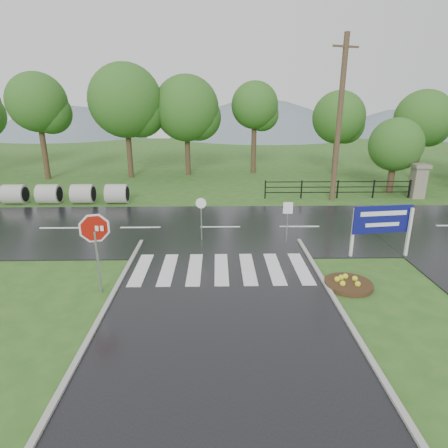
{
  "coord_description": "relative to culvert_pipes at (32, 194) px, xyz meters",
  "views": [
    {
      "loc": [
        -0.15,
        -7.83,
        5.99
      ],
      "look_at": [
        0.12,
        6.0,
        1.5
      ],
      "focal_mm": 30.0,
      "sensor_mm": 36.0,
      "label": 1
    }
  ],
  "objects": [
    {
      "name": "crosswalk",
      "position": [
        11.63,
        -10.0,
        -0.54
      ],
      "size": [
        6.5,
        2.8,
        0.02
      ],
      "color": "silver",
      "rests_on": "ground"
    },
    {
      "name": "hills",
      "position": [
        15.12,
        50.0,
        -16.14
      ],
      "size": [
        102.0,
        48.0,
        48.0
      ],
      "color": "slate",
      "rests_on": "ground"
    },
    {
      "name": "ground",
      "position": [
        11.63,
        -15.0,
        -0.6
      ],
      "size": [
        120.0,
        120.0,
        0.0
      ],
      "primitive_type": "plane",
      "color": "#2F5C1E",
      "rests_on": "ground"
    },
    {
      "name": "reg_sign_small",
      "position": [
        14.57,
        -7.19,
        0.76
      ],
      "size": [
        0.42,
        0.07,
        1.89
      ],
      "color": "#939399",
      "rests_on": "ground"
    },
    {
      "name": "main_road",
      "position": [
        11.63,
        -5.0,
        -0.6
      ],
      "size": [
        90.0,
        8.0,
        0.04
      ],
      "primitive_type": "cube",
      "color": "black",
      "rests_on": "ground"
    },
    {
      "name": "fence_west",
      "position": [
        19.38,
        1.0,
        0.12
      ],
      "size": [
        9.58,
        0.08,
        1.2
      ],
      "color": "black",
      "rests_on": "ground"
    },
    {
      "name": "utility_pole_east",
      "position": [
        18.91,
        0.5,
        4.39
      ],
      "size": [
        1.69,
        0.66,
        9.83
      ],
      "color": "#473523",
      "rests_on": "ground"
    },
    {
      "name": "stop_sign",
      "position": [
        7.62,
        -11.64,
        1.39
      ],
      "size": [
        1.23,
        0.4,
        2.88
      ],
      "color": "#939399",
      "rests_on": "ground"
    },
    {
      "name": "pillar_west",
      "position": [
        24.63,
        1.0,
        0.58
      ],
      "size": [
        1.0,
        1.0,
        2.24
      ],
      "color": "gray",
      "rests_on": "ground"
    },
    {
      "name": "flower_bed",
      "position": [
        15.95,
        -11.41,
        -0.48
      ],
      "size": [
        1.61,
        1.61,
        0.32
      ],
      "color": "#332111",
      "rests_on": "ground"
    },
    {
      "name": "reg_sign_round",
      "position": [
        10.77,
        -6.87,
        0.7
      ],
      "size": [
        0.47,
        0.08,
        2.02
      ],
      "color": "#939399",
      "rests_on": "ground"
    },
    {
      "name": "entrance_tree_left",
      "position": [
        23.52,
        2.5,
        2.69
      ],
      "size": [
        3.54,
        3.54,
        5.09
      ],
      "color": "#3D2B1C",
      "rests_on": "ground"
    },
    {
      "name": "culvert_pipes",
      "position": [
        0.0,
        0.0,
        0.0
      ],
      "size": [
        11.8,
        1.2,
        1.2
      ],
      "color": "#9E9B93",
      "rests_on": "ground"
    },
    {
      "name": "treeline",
      "position": [
        12.63,
        9.0,
        -0.6
      ],
      "size": [
        83.2,
        5.2,
        10.0
      ],
      "color": "#275A1C",
      "rests_on": "ground"
    },
    {
      "name": "estate_billboard",
      "position": [
        18.04,
        -8.82,
        0.88
      ],
      "size": [
        2.45,
        0.39,
        2.16
      ],
      "color": "silver",
      "rests_on": "ground"
    }
  ]
}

